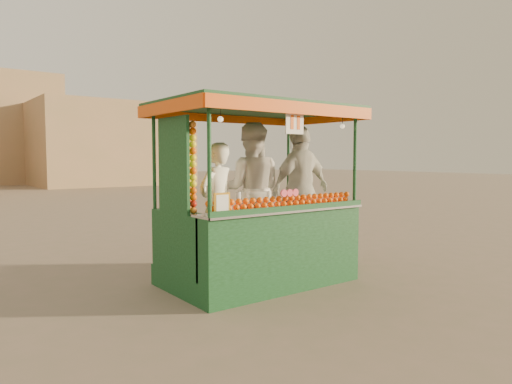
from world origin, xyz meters
TOP-DOWN VIEW (x-y plane):
  - ground at (0.00, 0.00)m, footprint 90.00×90.00m
  - building_right at (7.00, 24.00)m, footprint 9.00×6.00m
  - juice_cart at (0.23, -0.30)m, footprint 2.62×1.70m
  - vendor_left at (-0.19, 0.05)m, footprint 0.67×0.54m
  - vendor_middle at (0.43, 0.13)m, footprint 1.17×1.12m
  - vendor_right at (1.17, -0.11)m, footprint 1.14×0.55m

SIDE VIEW (x-z plane):
  - ground at x=0.00m, z-range 0.00..0.00m
  - juice_cart at x=0.23m, z-range -0.42..1.97m
  - vendor_left at x=-0.19m, z-range 0.28..1.88m
  - vendor_right at x=1.17m, z-range 0.28..2.16m
  - vendor_middle at x=0.43m, z-range 0.28..2.17m
  - building_right at x=7.00m, z-range 0.00..5.00m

